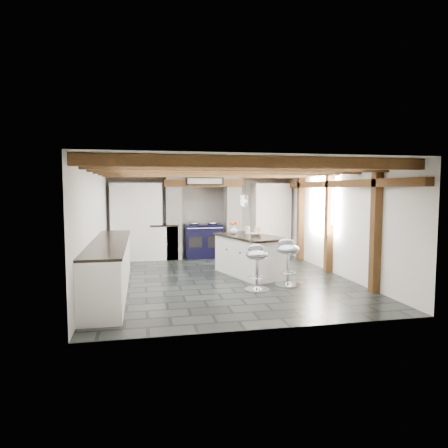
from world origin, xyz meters
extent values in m
plane|color=black|center=(0.00, 0.00, 0.00)|extent=(6.00, 6.00, 0.00)
plane|color=white|center=(0.00, 3.00, 1.15)|extent=(5.00, 0.00, 5.00)
plane|color=white|center=(-2.50, 0.00, 1.15)|extent=(0.00, 6.00, 6.00)
plane|color=white|center=(2.50, 0.00, 1.15)|extent=(0.00, 6.00, 6.00)
plane|color=white|center=(0.00, 0.00, 2.30)|extent=(6.00, 6.00, 0.00)
cube|color=silver|center=(-0.80, 2.70, 0.95)|extent=(0.40, 0.60, 1.90)
cube|color=silver|center=(0.80, 2.70, 0.95)|extent=(0.40, 0.60, 1.90)
cube|color=brown|center=(0.00, 2.70, 1.99)|extent=(2.10, 0.65, 0.18)
cube|color=silver|center=(0.00, 2.70, 2.15)|extent=(2.00, 0.60, 0.31)
cube|color=black|center=(0.00, 2.38, 2.05)|extent=(1.00, 0.03, 0.22)
cube|color=silver|center=(0.00, 2.36, 2.05)|extent=(0.90, 0.01, 0.14)
cube|color=white|center=(-1.75, 2.70, 1.00)|extent=(1.30, 0.58, 2.00)
cube|color=white|center=(1.90, 2.70, 1.00)|extent=(1.00, 0.58, 2.00)
cube|color=white|center=(-2.20, -0.60, 0.44)|extent=(0.60, 3.80, 0.88)
cube|color=black|center=(-2.20, -0.60, 0.90)|extent=(0.64, 3.80, 0.04)
cube|color=white|center=(-1.05, 2.70, 0.44)|extent=(0.70, 0.60, 0.88)
cube|color=black|center=(-1.05, 2.70, 0.90)|extent=(0.74, 0.64, 0.04)
cube|color=brown|center=(2.42, 0.00, 1.95)|extent=(0.15, 5.80, 0.14)
plane|color=white|center=(2.48, 0.60, 1.55)|extent=(0.00, 0.90, 0.90)
cube|color=brown|center=(0.00, -2.60, 2.21)|extent=(5.00, 0.16, 0.16)
cube|color=brown|center=(0.00, -1.73, 2.21)|extent=(5.00, 0.16, 0.16)
cube|color=brown|center=(0.00, -0.87, 2.21)|extent=(5.00, 0.16, 0.16)
cube|color=brown|center=(0.00, 0.00, 2.21)|extent=(5.00, 0.16, 0.16)
cube|color=brown|center=(0.00, 0.87, 2.21)|extent=(5.00, 0.16, 0.16)
cube|color=brown|center=(0.00, 1.73, 2.21)|extent=(5.00, 0.16, 0.16)
cube|color=brown|center=(0.00, 2.60, 2.21)|extent=(5.00, 0.16, 0.16)
cube|color=brown|center=(2.42, -1.60, 1.15)|extent=(0.15, 0.15, 2.30)
cube|color=brown|center=(2.42, 0.20, 1.15)|extent=(0.15, 0.15, 2.30)
cube|color=brown|center=(2.42, 1.80, 1.15)|extent=(0.15, 0.15, 2.30)
cylinder|color=black|center=(0.45, -0.05, 1.93)|extent=(0.01, 0.01, 0.56)
cylinder|color=white|center=(0.45, -0.05, 1.60)|extent=(0.09, 0.09, 0.22)
cylinder|color=black|center=(0.50, 0.25, 1.93)|extent=(0.01, 0.01, 0.56)
cylinder|color=white|center=(0.50, 0.25, 1.60)|extent=(0.09, 0.09, 0.22)
cylinder|color=black|center=(0.55, 0.55, 1.93)|extent=(0.01, 0.01, 0.56)
cylinder|color=white|center=(0.55, 0.55, 1.60)|extent=(0.09, 0.09, 0.22)
cube|color=black|center=(0.00, 2.68, 0.45)|extent=(1.00, 0.60, 0.90)
ellipsoid|color=silver|center=(-0.25, 2.68, 0.93)|extent=(0.28, 0.28, 0.11)
ellipsoid|color=silver|center=(0.25, 2.68, 0.93)|extent=(0.28, 0.28, 0.11)
cylinder|color=silver|center=(0.00, 2.36, 0.82)|extent=(0.95, 0.03, 0.03)
cube|color=black|center=(-0.25, 2.38, 0.45)|extent=(0.35, 0.02, 0.30)
cube|color=black|center=(0.25, 2.38, 0.45)|extent=(0.35, 0.02, 0.30)
cube|color=white|center=(0.65, 0.28, 0.40)|extent=(1.28, 1.82, 0.81)
cube|color=black|center=(0.65, 0.28, 0.83)|extent=(1.37, 1.91, 0.05)
imported|color=white|center=(0.38, 0.68, 0.94)|extent=(0.21, 0.21, 0.18)
ellipsoid|color=#C24F1B|center=(0.38, 0.68, 1.08)|extent=(0.18, 0.18, 0.11)
cylinder|color=white|center=(0.68, 0.63, 0.93)|extent=(0.11, 0.11, 0.16)
imported|color=white|center=(0.76, 0.22, 0.88)|extent=(0.30, 0.30, 0.06)
cylinder|color=white|center=(0.85, 0.39, 0.90)|extent=(0.05, 0.05, 0.09)
cylinder|color=white|center=(0.85, 0.39, 0.95)|extent=(0.20, 0.20, 0.01)
cylinder|color=tan|center=(0.85, 0.39, 0.99)|extent=(0.16, 0.16, 0.06)
cylinder|color=silver|center=(1.09, -0.82, 0.02)|extent=(0.48, 0.48, 0.03)
cone|color=silver|center=(1.09, -0.82, 0.07)|extent=(0.22, 0.22, 0.09)
cylinder|color=silver|center=(1.09, -0.82, 0.36)|extent=(0.06, 0.06, 0.61)
torus|color=silver|center=(1.09, -0.82, 0.26)|extent=(0.31, 0.31, 0.02)
ellipsoid|color=gray|center=(1.09, -0.82, 0.71)|extent=(0.51, 0.51, 0.20)
ellipsoid|color=gray|center=(1.11, -0.71, 0.82)|extent=(0.33, 0.18, 0.17)
cylinder|color=silver|center=(0.41, -1.04, 0.02)|extent=(0.45, 0.45, 0.03)
cone|color=silver|center=(0.41, -1.04, 0.06)|extent=(0.21, 0.21, 0.08)
cylinder|color=silver|center=(0.41, -1.04, 0.34)|extent=(0.05, 0.05, 0.57)
torus|color=silver|center=(0.41, -1.04, 0.25)|extent=(0.29, 0.29, 0.02)
ellipsoid|color=gray|center=(0.41, -1.04, 0.66)|extent=(0.44, 0.44, 0.19)
ellipsoid|color=gray|center=(0.42, -0.94, 0.76)|extent=(0.29, 0.13, 0.16)
camera|label=1|loc=(-1.61, -7.90, 1.84)|focal=32.00mm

